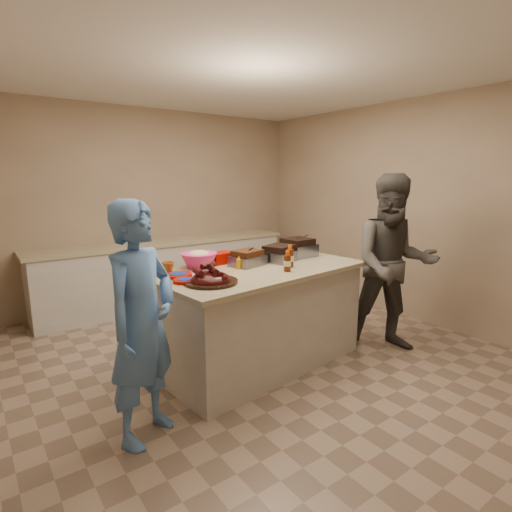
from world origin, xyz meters
TOP-DOWN VIEW (x-y plane):
  - room at (0.00, 0.00)m, footprint 4.50×5.00m
  - back_counter at (0.00, 2.20)m, footprint 3.60×0.64m
  - island at (-0.07, -0.07)m, footprint 2.09×1.24m
  - rib_platter at (-0.71, -0.30)m, footprint 0.55×0.55m
  - pulled_pork_tray at (-0.11, 0.06)m, footprint 0.36×0.31m
  - brisket_tray at (0.26, 0.04)m, footprint 0.41×0.37m
  - roasting_pan at (0.59, 0.13)m, footprint 0.34×0.34m
  - coleslaw_bowl at (-0.52, 0.25)m, footprint 0.37×0.37m
  - sausage_plate at (0.04, 0.26)m, footprint 0.30×0.30m
  - mac_cheese_dish at (0.42, 0.30)m, footprint 0.30×0.23m
  - bbq_bottle_a at (0.04, -0.35)m, footprint 0.07×0.07m
  - bbq_bottle_b at (0.17, -0.23)m, footprint 0.08×0.08m
  - mustard_bottle at (-0.26, -0.01)m, footprint 0.05×0.05m
  - sauce_bowl at (-0.11, 0.13)m, footprint 0.15×0.06m
  - plate_stack_large at (-0.84, 0.03)m, footprint 0.25×0.25m
  - plate_stack_small at (-0.87, -0.16)m, footprint 0.20×0.20m
  - plastic_cup at (-0.85, 0.20)m, footprint 0.12×0.11m
  - basket_stack at (-0.26, 0.29)m, footprint 0.23×0.18m
  - guest_blue at (-1.36, -0.51)m, footprint 1.35×1.71m
  - guest_gray at (1.22, -0.61)m, footprint 1.85×1.94m

SIDE VIEW (x-z plane):
  - room at x=0.00m, z-range -1.35..1.35m
  - island at x=-0.07m, z-range -0.47..0.47m
  - guest_blue at x=-1.36m, z-range -0.20..0.20m
  - guest_gray at x=1.22m, z-range -0.34..0.34m
  - back_counter at x=0.00m, z-range 0.00..0.90m
  - rib_platter at x=-0.71m, z-range 0.86..1.03m
  - pulled_pork_tray at x=-0.11m, z-range 0.90..0.99m
  - brisket_tray at x=0.26m, z-range 0.89..0.99m
  - roasting_pan at x=0.59m, z-range 0.88..1.01m
  - coleslaw_bowl at x=-0.52m, z-range 0.83..1.06m
  - sausage_plate at x=0.04m, z-range 0.92..0.97m
  - mac_cheese_dish at x=0.42m, z-range 0.91..0.98m
  - bbq_bottle_a at x=0.04m, z-range 0.85..1.04m
  - bbq_bottle_b at x=0.17m, z-range 0.84..1.05m
  - mustard_bottle at x=-0.26m, z-range 0.88..1.00m
  - sauce_bowl at x=-0.11m, z-range 0.87..1.02m
  - plate_stack_large at x=-0.84m, z-range 0.93..0.96m
  - plate_stack_small at x=-0.87m, z-range 0.93..0.96m
  - plastic_cup at x=-0.85m, z-range 0.89..1.00m
  - basket_stack at x=-0.26m, z-range 0.89..1.00m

